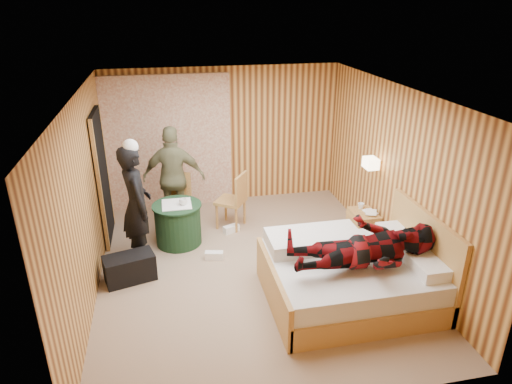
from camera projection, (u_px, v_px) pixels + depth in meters
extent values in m
cube|color=#A08269|center=(251.00, 268.00, 6.56)|extent=(4.20, 5.00, 0.01)
cube|color=silver|center=(250.00, 93.00, 5.58)|extent=(4.20, 5.00, 0.01)
cube|color=#ECB45A|center=(224.00, 136.00, 8.32)|extent=(4.20, 0.02, 2.50)
cube|color=#ECB45A|center=(85.00, 201.00, 5.67)|extent=(0.02, 5.00, 2.50)
cube|color=#ECB45A|center=(396.00, 176.00, 6.46)|extent=(0.02, 5.00, 2.50)
cube|color=white|center=(169.00, 143.00, 8.09)|extent=(2.20, 0.08, 2.40)
cube|color=black|center=(102.00, 177.00, 7.03)|extent=(0.06, 0.90, 2.05)
cylinder|color=gold|center=(376.00, 163.00, 6.83)|extent=(0.18, 0.04, 0.04)
cube|color=#FFE8B2|center=(371.00, 163.00, 6.81)|extent=(0.18, 0.24, 0.16)
cube|color=tan|center=(350.00, 288.00, 5.83)|extent=(2.04, 1.63, 0.31)
cube|color=silver|center=(352.00, 270.00, 5.72)|extent=(1.98, 1.57, 0.25)
cube|color=tan|center=(273.00, 289.00, 5.58)|extent=(0.06, 1.63, 0.57)
cube|color=tan|center=(423.00, 253.00, 5.85)|extent=(0.06, 1.63, 1.12)
cube|color=white|center=(428.00, 265.00, 5.44)|extent=(0.39, 0.56, 0.14)
cube|color=white|center=(397.00, 235.00, 6.14)|extent=(0.39, 0.56, 0.14)
cube|color=silver|center=(314.00, 240.00, 5.98)|extent=(1.22, 0.61, 0.18)
cube|color=tan|center=(363.00, 227.00, 7.19)|extent=(0.37, 0.50, 0.50)
cube|color=tan|center=(364.00, 217.00, 7.13)|extent=(0.38, 0.52, 0.03)
cylinder|color=#1C3E21|center=(178.00, 224.00, 7.10)|extent=(0.71, 0.71, 0.64)
cylinder|color=#1C3E21|center=(177.00, 205.00, 6.98)|extent=(0.76, 0.76, 0.03)
cube|color=white|center=(177.00, 204.00, 6.97)|extent=(0.46, 0.46, 0.01)
cube|color=tan|center=(176.00, 203.00, 7.53)|extent=(0.54, 0.54, 0.05)
cube|color=tan|center=(179.00, 185.00, 7.61)|extent=(0.41, 0.19, 0.46)
cylinder|color=tan|center=(164.00, 220.00, 7.50)|extent=(0.04, 0.04, 0.43)
cylinder|color=tan|center=(190.00, 212.00, 7.75)|extent=(0.04, 0.04, 0.43)
cube|color=tan|center=(231.00, 201.00, 7.57)|extent=(0.60, 0.60, 0.05)
cube|color=tan|center=(241.00, 188.00, 7.41)|extent=(0.27, 0.39, 0.48)
cylinder|color=tan|center=(226.00, 208.00, 7.88)|extent=(0.04, 0.04, 0.44)
cylinder|color=tan|center=(236.00, 220.00, 7.46)|extent=(0.04, 0.04, 0.44)
cube|color=black|center=(130.00, 268.00, 6.20)|extent=(0.73, 0.51, 0.38)
cube|color=white|center=(231.00, 229.00, 7.53)|extent=(0.29, 0.21, 0.12)
cube|color=white|center=(214.00, 255.00, 6.75)|extent=(0.28, 0.16, 0.12)
imported|color=black|center=(137.00, 205.00, 6.42)|extent=(0.56, 0.72, 1.77)
imported|color=#72704C|center=(174.00, 178.00, 7.46)|extent=(1.07, 0.58, 1.72)
imported|color=#68090D|center=(366.00, 238.00, 5.33)|extent=(0.86, 0.67, 1.77)
imported|color=white|center=(365.00, 213.00, 7.04)|extent=(0.20, 0.24, 0.02)
imported|color=white|center=(366.00, 212.00, 7.03)|extent=(0.25, 0.27, 0.02)
imported|color=white|center=(361.00, 206.00, 7.19)|extent=(0.13, 0.13, 0.09)
imported|color=white|center=(183.00, 202.00, 6.92)|extent=(0.16, 0.16, 0.10)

